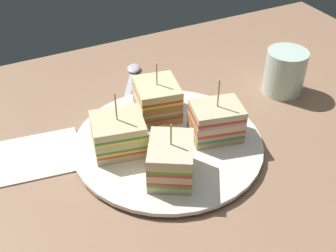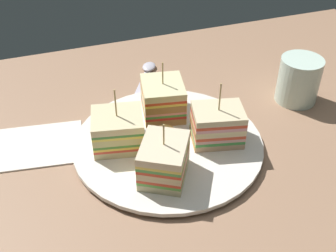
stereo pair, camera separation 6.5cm
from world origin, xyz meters
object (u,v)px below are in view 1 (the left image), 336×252
object	(u,v)px
sandwich_wedge_1	(216,121)
spoon	(133,73)
sandwich_wedge_3	(119,134)
chip_pile	(167,140)
plate	(168,143)
sandwich_wedge_2	(157,99)
drinking_glass	(284,74)
napkin	(37,155)
sandwich_wedge_0	(171,160)

from	to	relation	value
sandwich_wedge_1	spoon	xyz separation A→B (cm)	(-3.78, 25.12, -3.64)
sandwich_wedge_3	chip_pile	world-z (taller)	sandwich_wedge_3
plate	spoon	size ratio (longest dim) A/B	2.23
sandwich_wedge_2	drinking_glass	size ratio (longest dim) A/B	1.18
napkin	sandwich_wedge_3	bearing A→B (deg)	-23.47
sandwich_wedge_3	sandwich_wedge_1	bearing A→B (deg)	-3.24
chip_pile	napkin	distance (cm)	20.29
sandwich_wedge_0	sandwich_wedge_3	size ratio (longest dim) A/B	0.97
drinking_glass	plate	bearing A→B (deg)	-169.02
chip_pile	drinking_glass	world-z (taller)	drinking_glass
sandwich_wedge_1	chip_pile	xyz separation A→B (cm)	(-7.71, 1.76, -2.24)
plate	sandwich_wedge_3	distance (cm)	8.25
sandwich_wedge_1	sandwich_wedge_2	xyz separation A→B (cm)	(-5.66, 9.44, 0.10)
sandwich_wedge_3	drinking_glass	size ratio (longest dim) A/B	1.21
sandwich_wedge_1	drinking_glass	distance (cm)	20.49
spoon	napkin	world-z (taller)	spoon
napkin	sandwich_wedge_1	bearing A→B (deg)	-18.75
plate	chip_pile	bearing A→B (deg)	-144.12
sandwich_wedge_3	chip_pile	xyz separation A→B (cm)	(7.02, -2.12, -2.13)
plate	sandwich_wedge_0	distance (cm)	8.31
spoon	drinking_glass	size ratio (longest dim) A/B	1.61
sandwich_wedge_2	sandwich_wedge_3	world-z (taller)	sandwich_wedge_3
sandwich_wedge_2	sandwich_wedge_3	size ratio (longest dim) A/B	0.98
sandwich_wedge_1	drinking_glass	bearing A→B (deg)	-146.49
napkin	sandwich_wedge_0	bearing A→B (deg)	-40.79
sandwich_wedge_2	drinking_glass	bearing A→B (deg)	95.33
sandwich_wedge_0	sandwich_wedge_1	world-z (taller)	sandwich_wedge_1
drinking_glass	sandwich_wedge_1	bearing A→B (deg)	-159.53
plate	sandwich_wedge_2	distance (cm)	8.33
plate	drinking_glass	xyz separation A→B (cm)	(26.54, 5.15, 2.86)
sandwich_wedge_1	napkin	world-z (taller)	sandwich_wedge_1
plate	drinking_glass	world-z (taller)	drinking_glass
spoon	sandwich_wedge_2	bearing A→B (deg)	-156.91
napkin	drinking_glass	bearing A→B (deg)	-2.32
plate	napkin	bearing A→B (deg)	159.99
napkin	sandwich_wedge_2	bearing A→B (deg)	1.14
sandwich_wedge_3	spoon	distance (cm)	24.17
sandwich_wedge_1	napkin	size ratio (longest dim) A/B	0.77
plate	drinking_glass	bearing A→B (deg)	10.98
sandwich_wedge_3	napkin	bearing A→B (deg)	168.03
spoon	sandwich_wedge_1	bearing A→B (deg)	-141.52
napkin	chip_pile	bearing A→B (deg)	-21.05
plate	sandwich_wedge_3	world-z (taller)	sandwich_wedge_3
sandwich_wedge_0	spoon	bearing A→B (deg)	17.85
spoon	napkin	xyz separation A→B (cm)	(-22.81, -16.10, -0.15)
drinking_glass	napkin	bearing A→B (deg)	177.68
sandwich_wedge_3	drinking_glass	world-z (taller)	sandwich_wedge_3
spoon	napkin	bearing A→B (deg)	155.16
chip_pile	napkin	size ratio (longest dim) A/B	0.53
sandwich_wedge_2	chip_pile	distance (cm)	8.28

